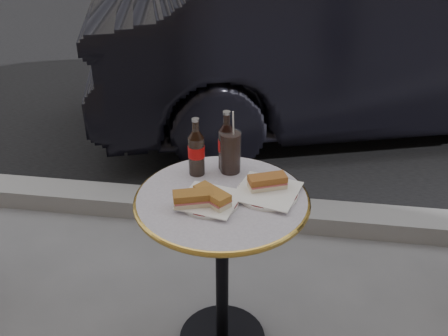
# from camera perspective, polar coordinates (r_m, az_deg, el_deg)

# --- Properties ---
(asphalt_road) EXTENTS (40.00, 8.00, 0.00)m
(asphalt_road) POSITION_cam_1_polar(r_m,az_deg,el_deg) (6.68, 6.44, 14.94)
(asphalt_road) COLOR black
(asphalt_road) RESTS_ON ground
(curb) EXTENTS (40.00, 0.20, 0.12)m
(curb) POSITION_cam_1_polar(r_m,az_deg,el_deg) (2.88, 2.48, -5.00)
(curb) COLOR gray
(curb) RESTS_ON ground
(bistro_table) EXTENTS (0.62, 0.62, 0.73)m
(bistro_table) POSITION_cam_1_polar(r_m,az_deg,el_deg) (1.98, -0.22, -12.20)
(bistro_table) COLOR #BAB2C4
(bistro_table) RESTS_ON ground
(plate_left) EXTENTS (0.26, 0.26, 0.01)m
(plate_left) POSITION_cam_1_polar(r_m,az_deg,el_deg) (1.72, -1.65, -3.85)
(plate_left) COLOR silver
(plate_left) RESTS_ON bistro_table
(plate_right) EXTENTS (0.29, 0.29, 0.01)m
(plate_right) POSITION_cam_1_polar(r_m,az_deg,el_deg) (1.77, 4.96, -2.85)
(plate_right) COLOR white
(plate_right) RESTS_ON bistro_table
(sandwich_left_a) EXTENTS (0.15, 0.10, 0.05)m
(sandwich_left_a) POSITION_cam_1_polar(r_m,az_deg,el_deg) (1.68, -3.51, -3.57)
(sandwich_left_a) COLOR #935D25
(sandwich_left_a) RESTS_ON plate_left
(sandwich_left_b) EXTENTS (0.14, 0.13, 0.05)m
(sandwich_left_b) POSITION_cam_1_polar(r_m,az_deg,el_deg) (1.69, -1.35, -3.36)
(sandwich_left_b) COLOR #9C6427
(sandwich_left_b) RESTS_ON plate_left
(sandwich_right) EXTENTS (0.15, 0.11, 0.05)m
(sandwich_right) POSITION_cam_1_polar(r_m,az_deg,el_deg) (1.77, 4.97, -1.67)
(sandwich_right) COLOR #975726
(sandwich_right) RESTS_ON plate_right
(cola_bottle_left) EXTENTS (0.07, 0.07, 0.23)m
(cola_bottle_left) POSITION_cam_1_polar(r_m,az_deg,el_deg) (1.84, -3.20, 2.46)
(cola_bottle_left) COLOR black
(cola_bottle_left) RESTS_ON bistro_table
(cola_bottle_right) EXTENTS (0.07, 0.07, 0.24)m
(cola_bottle_right) POSITION_cam_1_polar(r_m,az_deg,el_deg) (1.88, 0.30, 3.19)
(cola_bottle_right) COLOR black
(cola_bottle_right) RESTS_ON bistro_table
(cola_glass) EXTENTS (0.10, 0.10, 0.16)m
(cola_glass) POSITION_cam_1_polar(r_m,az_deg,el_deg) (1.87, 0.74, 1.85)
(cola_glass) COLOR black
(cola_glass) RESTS_ON bistro_table
(parked_car) EXTENTS (2.60, 4.34, 1.35)m
(parked_car) POSITION_cam_1_polar(r_m,az_deg,el_deg) (4.00, 16.05, 13.94)
(parked_car) COLOR black
(parked_car) RESTS_ON ground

